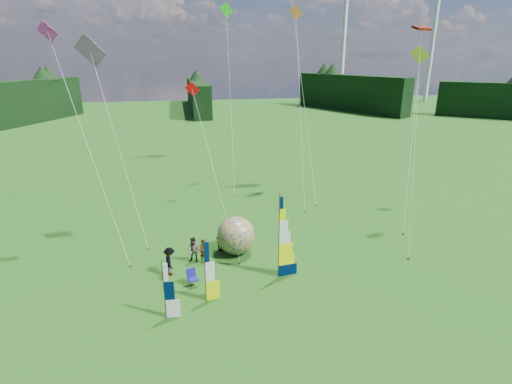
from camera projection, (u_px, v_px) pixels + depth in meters
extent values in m
plane|color=#20500E|center=(287.00, 305.00, 22.52)|extent=(220.00, 220.00, 0.00)
sphere|color=navy|center=(236.00, 236.00, 28.08)|extent=(3.22, 3.22, 2.70)
imported|color=#66594C|center=(204.00, 251.00, 26.98)|extent=(0.72, 0.61, 1.68)
imported|color=#66594C|center=(194.00, 250.00, 26.91)|extent=(0.99, 0.76, 1.82)
imported|color=#66594C|center=(170.00, 261.00, 25.40)|extent=(0.64, 1.28, 1.89)
imported|color=#66594C|center=(220.00, 241.00, 28.55)|extent=(0.84, 0.92, 1.51)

